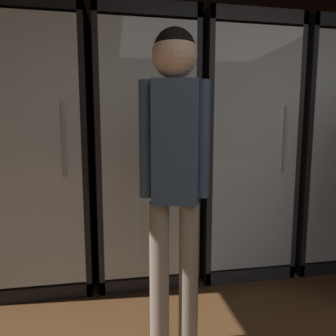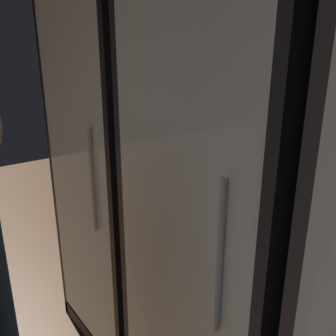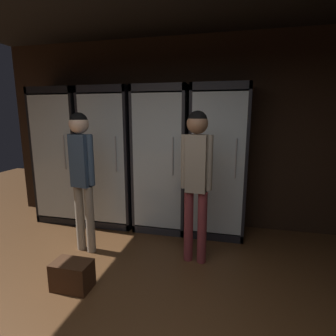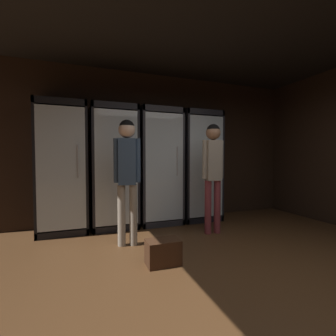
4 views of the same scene
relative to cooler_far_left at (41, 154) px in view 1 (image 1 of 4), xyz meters
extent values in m
cube|color=black|center=(1.94, 0.29, 0.37)|extent=(6.00, 0.06, 2.80)
cube|color=black|center=(0.00, 0.22, 0.01)|extent=(0.76, 0.04, 2.09)
cube|color=black|center=(0.36, -0.04, 0.01)|extent=(0.04, 0.58, 2.09)
cube|color=black|center=(0.00, -0.04, 1.01)|extent=(0.76, 0.58, 0.10)
cube|color=black|center=(0.00, -0.04, -0.98)|extent=(0.76, 0.58, 0.10)
cube|color=white|center=(0.00, 0.19, 0.01)|extent=(0.68, 0.02, 1.85)
cube|color=silver|center=(0.00, -0.32, 0.01)|extent=(0.68, 0.02, 1.85)
cylinder|color=#B2B2B7|center=(0.23, -0.35, 0.12)|extent=(0.02, 0.02, 0.50)
cube|color=silver|center=(0.00, -0.04, -0.91)|extent=(0.66, 0.50, 0.02)
cylinder|color=#194723|center=(-0.17, -0.07, -0.79)|extent=(0.08, 0.08, 0.23)
cylinder|color=#194723|center=(-0.17, -0.07, -0.62)|extent=(0.03, 0.03, 0.09)
cylinder|color=#B2332D|center=(-0.17, -0.07, -0.79)|extent=(0.08, 0.08, 0.08)
cylinder|color=#194723|center=(0.16, -0.07, -0.81)|extent=(0.06, 0.06, 0.19)
cylinder|color=#194723|center=(0.16, -0.07, -0.68)|extent=(0.02, 0.02, 0.08)
cylinder|color=white|center=(0.16, -0.07, -0.83)|extent=(0.06, 0.06, 0.05)
cube|color=silver|center=(0.00, -0.04, -0.45)|extent=(0.66, 0.50, 0.02)
cylinder|color=black|center=(-0.17, -0.05, -0.33)|extent=(0.06, 0.06, 0.22)
cylinder|color=black|center=(-0.17, -0.05, -0.18)|extent=(0.02, 0.02, 0.09)
cylinder|color=#2D2D33|center=(-0.17, -0.05, -0.34)|extent=(0.06, 0.06, 0.08)
cylinder|color=black|center=(0.17, -0.02, -0.34)|extent=(0.07, 0.07, 0.21)
cylinder|color=black|center=(0.17, -0.02, -0.20)|extent=(0.02, 0.02, 0.07)
cylinder|color=#B2332D|center=(0.17, -0.02, -0.36)|extent=(0.07, 0.07, 0.06)
cube|color=silver|center=(0.00, -0.04, 0.01)|extent=(0.66, 0.50, 0.02)
cylinder|color=black|center=(-0.24, -0.08, 0.13)|extent=(0.07, 0.07, 0.24)
cylinder|color=black|center=(-0.24, -0.08, 0.30)|extent=(0.03, 0.03, 0.10)
cylinder|color=#2D2D33|center=(-0.24, -0.08, 0.13)|extent=(0.07, 0.07, 0.07)
cylinder|color=#336B38|center=(-0.07, -0.05, 0.11)|extent=(0.06, 0.06, 0.18)
cylinder|color=#336B38|center=(-0.07, -0.05, 0.24)|extent=(0.02, 0.02, 0.08)
cylinder|color=beige|center=(-0.07, -0.05, 0.09)|extent=(0.06, 0.06, 0.07)
cylinder|color=black|center=(0.09, -0.07, 0.12)|extent=(0.08, 0.08, 0.22)
cylinder|color=black|center=(0.09, -0.07, 0.26)|extent=(0.03, 0.03, 0.06)
cylinder|color=tan|center=(0.09, -0.07, 0.13)|extent=(0.08, 0.08, 0.07)
cylinder|color=#9EAD99|center=(0.24, -0.09, 0.11)|extent=(0.07, 0.07, 0.20)
cylinder|color=#9EAD99|center=(0.24, -0.09, 0.25)|extent=(0.03, 0.03, 0.08)
cylinder|color=white|center=(0.24, -0.09, 0.09)|extent=(0.08, 0.08, 0.07)
cube|color=silver|center=(0.00, -0.04, 0.47)|extent=(0.66, 0.50, 0.02)
cylinder|color=#194723|center=(-0.09, -0.06, 0.58)|extent=(0.06, 0.06, 0.20)
cylinder|color=#194723|center=(-0.09, -0.06, 0.72)|extent=(0.02, 0.02, 0.08)
cylinder|color=white|center=(-0.09, -0.06, 0.57)|extent=(0.07, 0.07, 0.06)
cylinder|color=#194723|center=(0.08, -0.05, 0.57)|extent=(0.07, 0.07, 0.19)
cylinder|color=#194723|center=(0.08, -0.05, 0.70)|extent=(0.02, 0.02, 0.08)
cylinder|color=white|center=(0.08, -0.05, 0.55)|extent=(0.07, 0.07, 0.05)
cylinder|color=black|center=(0.25, -0.05, 0.58)|extent=(0.08, 0.08, 0.21)
cylinder|color=black|center=(0.25, -0.05, 0.74)|extent=(0.03, 0.03, 0.09)
cylinder|color=beige|center=(0.25, -0.05, 0.57)|extent=(0.08, 0.08, 0.07)
cube|color=black|center=(0.81, 0.22, 0.01)|extent=(0.76, 0.04, 2.09)
cube|color=black|center=(0.45, -0.04, 0.01)|extent=(0.04, 0.58, 2.09)
cube|color=black|center=(1.17, -0.04, 0.01)|extent=(0.04, 0.58, 2.09)
cube|color=black|center=(0.81, -0.04, 1.01)|extent=(0.76, 0.58, 0.10)
cube|color=black|center=(0.81, -0.04, -0.98)|extent=(0.76, 0.58, 0.10)
cube|color=white|center=(0.81, 0.19, 0.01)|extent=(0.68, 0.02, 1.85)
cube|color=silver|center=(0.81, -0.32, 0.01)|extent=(0.68, 0.02, 1.85)
cylinder|color=#B2B2B7|center=(1.04, -0.35, 0.12)|extent=(0.02, 0.02, 0.50)
cube|color=silver|center=(0.81, -0.04, -0.91)|extent=(0.66, 0.50, 0.02)
cylinder|color=#194723|center=(0.64, -0.04, -0.80)|extent=(0.06, 0.06, 0.20)
cylinder|color=#194723|center=(0.64, -0.04, -0.65)|extent=(0.02, 0.02, 0.10)
cylinder|color=tan|center=(0.64, -0.04, -0.82)|extent=(0.07, 0.07, 0.06)
cylinder|color=brown|center=(0.98, -0.03, -0.80)|extent=(0.07, 0.07, 0.20)
cylinder|color=brown|center=(0.98, -0.03, -0.65)|extent=(0.03, 0.03, 0.10)
cylinder|color=#2D2D33|center=(0.98, -0.03, -0.82)|extent=(0.08, 0.08, 0.05)
cube|color=silver|center=(0.81, -0.04, -0.30)|extent=(0.66, 0.50, 0.02)
cylinder|color=brown|center=(0.59, 0.01, -0.18)|extent=(0.08, 0.08, 0.22)
cylinder|color=brown|center=(0.59, 0.01, -0.02)|extent=(0.03, 0.03, 0.09)
cylinder|color=#2D2D33|center=(0.59, 0.01, -0.20)|extent=(0.08, 0.08, 0.07)
cylinder|color=#194723|center=(0.81, -0.06, -0.18)|extent=(0.07, 0.07, 0.22)
cylinder|color=#194723|center=(0.81, -0.06, -0.02)|extent=(0.03, 0.03, 0.09)
cylinder|color=#B2332D|center=(0.81, -0.06, -0.19)|extent=(0.08, 0.08, 0.08)
cylinder|color=black|center=(1.04, -0.01, -0.17)|extent=(0.07, 0.07, 0.24)
cylinder|color=black|center=(1.04, -0.01, -0.01)|extent=(0.02, 0.02, 0.09)
cylinder|color=#2D2D33|center=(1.04, -0.01, -0.20)|extent=(0.07, 0.07, 0.06)
cube|color=silver|center=(0.81, -0.04, 0.31)|extent=(0.66, 0.50, 0.02)
cylinder|color=#194723|center=(0.58, -0.01, 0.42)|extent=(0.06, 0.06, 0.19)
cylinder|color=#194723|center=(0.58, -0.01, 0.55)|extent=(0.02, 0.02, 0.08)
cylinder|color=white|center=(0.58, -0.01, 0.41)|extent=(0.06, 0.06, 0.05)
cylinder|color=gray|center=(0.81, -0.05, 0.43)|extent=(0.07, 0.07, 0.21)
cylinder|color=gray|center=(0.81, -0.05, 0.56)|extent=(0.02, 0.02, 0.06)
cylinder|color=beige|center=(0.81, -0.05, 0.40)|extent=(0.07, 0.07, 0.08)
cylinder|color=#336B38|center=(1.03, 0.00, 0.43)|extent=(0.08, 0.08, 0.21)
cylinder|color=#336B38|center=(1.03, 0.00, 0.57)|extent=(0.03, 0.03, 0.08)
cylinder|color=tan|center=(1.03, 0.00, 0.40)|extent=(0.08, 0.08, 0.08)
cube|color=#2B2B30|center=(1.62, 0.22, 0.01)|extent=(0.76, 0.04, 2.09)
cube|color=#2B2B30|center=(1.26, -0.04, 0.01)|extent=(0.04, 0.58, 2.09)
cube|color=#2B2B30|center=(1.98, -0.04, 0.01)|extent=(0.04, 0.58, 2.09)
cube|color=#2B2B30|center=(1.62, -0.04, 1.01)|extent=(0.76, 0.58, 0.10)
cube|color=#2B2B30|center=(1.62, -0.04, -0.98)|extent=(0.76, 0.58, 0.10)
cube|color=white|center=(1.62, 0.19, 0.01)|extent=(0.68, 0.02, 1.85)
cube|color=silver|center=(1.62, -0.32, 0.01)|extent=(0.68, 0.02, 1.85)
cylinder|color=#B2B2B7|center=(1.85, -0.35, 0.12)|extent=(0.02, 0.02, 0.50)
cube|color=silver|center=(1.62, -0.04, -0.91)|extent=(0.66, 0.50, 0.02)
cylinder|color=#194723|center=(1.40, -0.05, -0.80)|extent=(0.07, 0.07, 0.21)
cylinder|color=#194723|center=(1.40, -0.05, -0.66)|extent=(0.02, 0.02, 0.06)
cylinder|color=#2D2D33|center=(1.40, -0.05, -0.82)|extent=(0.07, 0.07, 0.06)
cylinder|color=#336B38|center=(1.61, -0.06, -0.80)|extent=(0.08, 0.08, 0.21)
cylinder|color=#336B38|center=(1.61, -0.06, -0.66)|extent=(0.03, 0.03, 0.08)
cylinder|color=white|center=(1.61, -0.06, -0.81)|extent=(0.08, 0.08, 0.06)
cylinder|color=#9EAD99|center=(1.84, -0.09, -0.80)|extent=(0.06, 0.06, 0.20)
cylinder|color=#9EAD99|center=(1.84, -0.09, -0.65)|extent=(0.02, 0.02, 0.09)
cylinder|color=#B2332D|center=(1.84, -0.09, -0.81)|extent=(0.06, 0.06, 0.06)
cube|color=silver|center=(1.62, -0.04, -0.30)|extent=(0.66, 0.50, 0.02)
cylinder|color=#336B38|center=(1.38, -0.05, -0.18)|extent=(0.06, 0.06, 0.22)
cylinder|color=#336B38|center=(1.38, -0.05, -0.03)|extent=(0.02, 0.02, 0.08)
cylinder|color=beige|center=(1.38, -0.05, -0.18)|extent=(0.06, 0.06, 0.09)
cylinder|color=gray|center=(1.53, -0.09, -0.19)|extent=(0.06, 0.06, 0.20)
cylinder|color=gray|center=(1.53, -0.09, -0.06)|extent=(0.02, 0.02, 0.07)
cylinder|color=tan|center=(1.53, -0.09, -0.22)|extent=(0.06, 0.06, 0.06)
cylinder|color=#9EAD99|center=(1.71, -0.09, -0.18)|extent=(0.07, 0.07, 0.22)
cylinder|color=#9EAD99|center=(1.71, -0.09, -0.02)|extent=(0.02, 0.02, 0.08)
cylinder|color=#2D2D33|center=(1.71, -0.09, -0.18)|extent=(0.08, 0.08, 0.08)
cylinder|color=#9EAD99|center=(1.86, -0.06, -0.18)|extent=(0.06, 0.06, 0.22)
cylinder|color=#9EAD99|center=(1.86, -0.06, -0.04)|extent=(0.02, 0.02, 0.07)
cylinder|color=white|center=(1.86, -0.06, -0.21)|extent=(0.06, 0.06, 0.08)
cube|color=silver|center=(1.62, -0.04, 0.31)|extent=(0.66, 0.50, 0.02)
cylinder|color=gray|center=(1.38, -0.06, 0.43)|extent=(0.08, 0.08, 0.22)
cylinder|color=gray|center=(1.38, -0.06, 0.58)|extent=(0.03, 0.03, 0.09)
cylinder|color=beige|center=(1.38, -0.06, 0.44)|extent=(0.08, 0.08, 0.08)
cylinder|color=black|center=(1.54, -0.04, 0.44)|extent=(0.08, 0.08, 0.23)
cylinder|color=black|center=(1.54, -0.04, 0.60)|extent=(0.02, 0.02, 0.10)
cylinder|color=beige|center=(1.54, -0.04, 0.42)|extent=(0.08, 0.08, 0.09)
cylinder|color=gray|center=(1.69, -0.01, 0.44)|extent=(0.07, 0.07, 0.23)
cylinder|color=gray|center=(1.69, -0.01, 0.59)|extent=(0.03, 0.03, 0.07)
cylinder|color=#2D2D33|center=(1.69, -0.01, 0.42)|extent=(0.07, 0.07, 0.09)
cylinder|color=#194723|center=(1.86, -0.04, 0.44)|extent=(0.08, 0.08, 0.23)
cylinder|color=#194723|center=(1.86, -0.04, 0.60)|extent=(0.03, 0.03, 0.08)
cylinder|color=white|center=(1.86, -0.04, 0.43)|extent=(0.08, 0.08, 0.07)
cube|color=black|center=(2.43, 0.22, 0.01)|extent=(0.76, 0.04, 2.09)
cube|color=black|center=(2.07, -0.04, 0.01)|extent=(0.04, 0.58, 2.09)
cube|color=black|center=(2.43, -0.04, 1.01)|extent=(0.76, 0.58, 0.10)
cube|color=black|center=(2.43, -0.04, -0.98)|extent=(0.76, 0.58, 0.10)
cube|color=white|center=(2.43, 0.19, 0.01)|extent=(0.68, 0.02, 1.85)
cube|color=silver|center=(2.43, -0.04, -0.91)|extent=(0.66, 0.50, 0.02)
cylinder|color=black|center=(2.18, -0.07, -0.79)|extent=(0.07, 0.07, 0.23)
cylinder|color=black|center=(2.18, -0.07, -0.63)|extent=(0.03, 0.03, 0.09)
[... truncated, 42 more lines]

